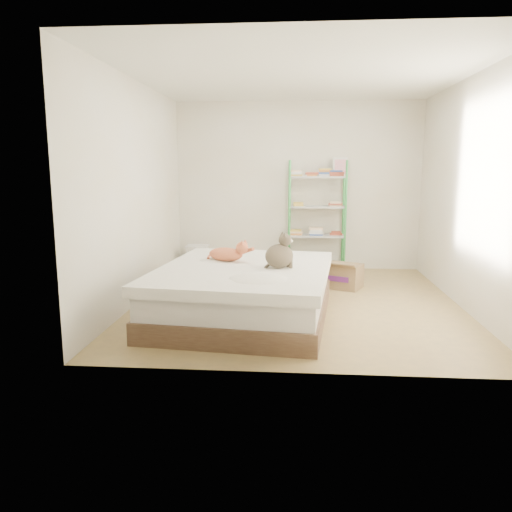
# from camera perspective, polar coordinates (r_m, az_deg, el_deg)

# --- Properties ---
(room) EXTENTS (3.81, 4.21, 2.61)m
(room) POSITION_cam_1_polar(r_m,az_deg,el_deg) (5.83, 4.83, 7.16)
(room) COLOR #A88B51
(room) RESTS_ON ground
(bed) EXTENTS (1.98, 2.36, 0.56)m
(bed) POSITION_cam_1_polar(r_m,az_deg,el_deg) (5.36, -1.32, -4.14)
(bed) COLOR brown
(bed) RESTS_ON ground
(orange_cat) EXTENTS (0.54, 0.40, 0.19)m
(orange_cat) POSITION_cam_1_polar(r_m,az_deg,el_deg) (5.60, -3.48, 0.40)
(orange_cat) COLOR #E87549
(orange_cat) RESTS_ON bed
(grey_cat) EXTENTS (0.39, 0.35, 0.36)m
(grey_cat) POSITION_cam_1_polar(r_m,az_deg,el_deg) (5.20, 2.67, 0.60)
(grey_cat) COLOR brown
(grey_cat) RESTS_ON bed
(shelf_unit) EXTENTS (0.89, 0.36, 1.74)m
(shelf_unit) POSITION_cam_1_polar(r_m,az_deg,el_deg) (7.74, 7.02, 4.90)
(shelf_unit) COLOR green
(shelf_unit) RESTS_ON ground
(cardboard_box) EXTENTS (0.57, 0.59, 0.38)m
(cardboard_box) POSITION_cam_1_polar(r_m,az_deg,el_deg) (6.78, 9.93, -2.24)
(cardboard_box) COLOR #8B714E
(cardboard_box) RESTS_ON ground
(white_bin) EXTENTS (0.34, 0.30, 0.39)m
(white_bin) POSITION_cam_1_polar(r_m,az_deg,el_deg) (7.87, -6.69, -0.18)
(white_bin) COLOR silver
(white_bin) RESTS_ON ground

